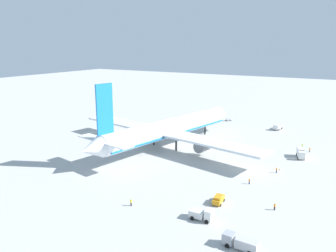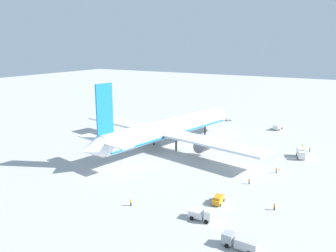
{
  "view_description": "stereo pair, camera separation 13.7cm",
  "coord_description": "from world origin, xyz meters",
  "views": [
    {
      "loc": [
        -106.66,
        -61.07,
        37.48
      ],
      "look_at": [
        3.49,
        3.06,
        6.65
      ],
      "focal_mm": 36.28,
      "sensor_mm": 36.0,
      "label": 1
    },
    {
      "loc": [
        -106.59,
        -61.19,
        37.48
      ],
      "look_at": [
        3.49,
        3.06,
        6.65
      ],
      "focal_mm": 36.28,
      "sensor_mm": 36.0,
      "label": 2
    }
  ],
  "objects": [
    {
      "name": "ground_worker_2",
      "position": [
        -8.09,
        -41.19,
        0.91
      ],
      "size": [
        0.55,
        0.55,
        1.78
      ],
      "color": "navy",
      "rests_on": "ground"
    },
    {
      "name": "ground_plane",
      "position": [
        0.0,
        0.0,
        0.0
      ],
      "size": [
        600.0,
        600.0,
        0.0
      ],
      "primitive_type": "plane",
      "color": "#B2B2AD"
    },
    {
      "name": "traffic_cone_0",
      "position": [
        -5.13,
        -41.5,
        0.28
      ],
      "size": [
        0.36,
        0.36,
        0.55
      ],
      "primitive_type": "cone",
      "color": "orange",
      "rests_on": "ground"
    },
    {
      "name": "traffic_cone_2",
      "position": [
        41.76,
        14.24,
        0.28
      ],
      "size": [
        0.36,
        0.36,
        0.55
      ],
      "primitive_type": "cone",
      "color": "orange",
      "rests_on": "ground"
    },
    {
      "name": "airliner",
      "position": [
        -1.27,
        0.17,
        7.0
      ],
      "size": [
        77.07,
        80.93,
        26.16
      ],
      "color": "silver",
      "rests_on": "ground"
    },
    {
      "name": "service_truck_2",
      "position": [
        -44.63,
        -33.59,
        1.34
      ],
      "size": [
        2.78,
        5.33,
        2.74
      ],
      "color": "white",
      "rests_on": "ground"
    },
    {
      "name": "baggage_cart_0",
      "position": [
        52.0,
        -3.73,
        0.72
      ],
      "size": [
        2.86,
        3.1,
        1.31
      ],
      "color": "#595B60",
      "rests_on": "ground"
    },
    {
      "name": "traffic_cone_1",
      "position": [
        41.45,
        41.61,
        0.28
      ],
      "size": [
        0.36,
        0.36,
        0.55
      ],
      "primitive_type": "cone",
      "color": "orange",
      "rests_on": "ground"
    },
    {
      "name": "service_truck_0",
      "position": [
        46.39,
        -29.23,
        1.31
      ],
      "size": [
        6.26,
        3.23,
        2.5
      ],
      "color": "white",
      "rests_on": "ground"
    },
    {
      "name": "service_van",
      "position": [
        -35.31,
        -33.69,
        1.03
      ],
      "size": [
        4.7,
        2.37,
        1.97
      ],
      "color": "orange",
      "rests_on": "ground"
    },
    {
      "name": "ground_worker_3",
      "position": [
        -47.1,
        -16.22,
        0.89
      ],
      "size": [
        0.56,
        0.56,
        1.76
      ],
      "color": "black",
      "rests_on": "ground"
    },
    {
      "name": "ground_worker_0",
      "position": [
        -32.07,
        -46.26,
        0.83
      ],
      "size": [
        0.5,
        0.5,
        1.64
      ],
      "color": "black",
      "rests_on": "ground"
    },
    {
      "name": "ground_worker_5",
      "position": [
        22.37,
        -43.53,
        0.9
      ],
      "size": [
        0.56,
        0.56,
        1.77
      ],
      "color": "#3F3F47",
      "rests_on": "ground"
    },
    {
      "name": "ground_worker_1",
      "position": [
        -20.25,
        -36.66,
        0.83
      ],
      "size": [
        0.5,
        0.5,
        1.64
      ],
      "color": "navy",
      "rests_on": "ground"
    },
    {
      "name": "ground_worker_4",
      "position": [
        18.51,
        -46.68,
        0.85
      ],
      "size": [
        0.46,
        0.46,
        1.68
      ],
      "color": "#3F3F47",
      "rests_on": "ground"
    },
    {
      "name": "service_truck_1",
      "position": [
        -50.92,
        -44.31,
        1.38
      ],
      "size": [
        2.78,
        6.86,
        2.53
      ],
      "color": "#999EA5",
      "rests_on": "ground"
    },
    {
      "name": "service_truck_3",
      "position": [
        10.34,
        -44.92,
        1.71
      ],
      "size": [
        6.53,
        3.71,
        3.15
      ],
      "color": "white",
      "rests_on": "ground"
    }
  ]
}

